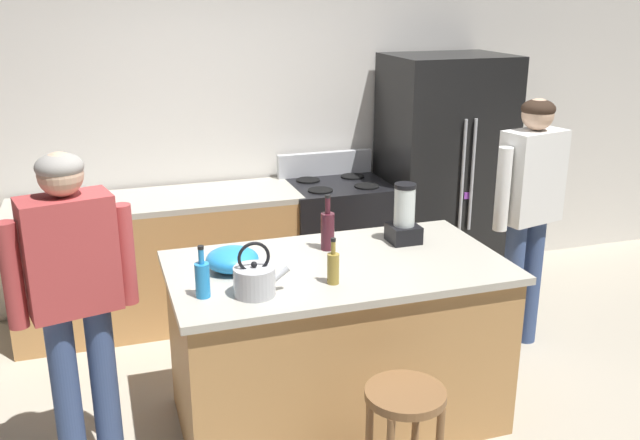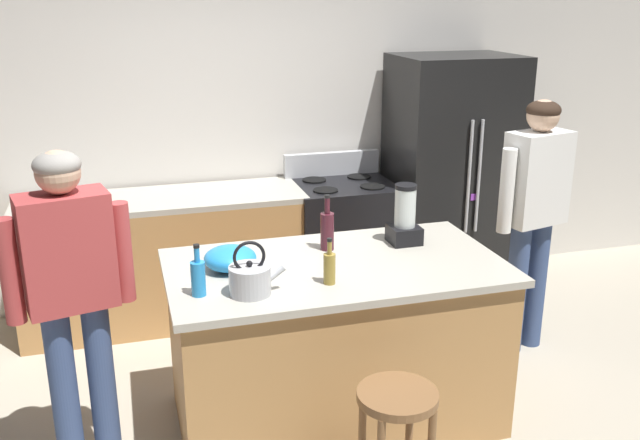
# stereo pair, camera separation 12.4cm
# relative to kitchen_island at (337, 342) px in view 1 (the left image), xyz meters

# --- Properties ---
(ground_plane) EXTENTS (14.00, 14.00, 0.00)m
(ground_plane) POSITION_rel_kitchen_island_xyz_m (0.00, 0.00, -0.47)
(ground_plane) COLOR #B2A893
(back_wall) EXTENTS (8.00, 0.10, 2.70)m
(back_wall) POSITION_rel_kitchen_island_xyz_m (0.00, 1.95, 0.88)
(back_wall) COLOR silver
(back_wall) RESTS_ON ground_plane
(kitchen_island) EXTENTS (1.78, 0.98, 0.93)m
(kitchen_island) POSITION_rel_kitchen_island_xyz_m (0.00, 0.00, 0.00)
(kitchen_island) COLOR #B7844C
(kitchen_island) RESTS_ON ground_plane
(back_counter_run) EXTENTS (2.00, 0.64, 0.93)m
(back_counter_run) POSITION_rel_kitchen_island_xyz_m (-0.80, 1.55, -0.00)
(back_counter_run) COLOR #B7844C
(back_counter_run) RESTS_ON ground_plane
(refrigerator) EXTENTS (0.90, 0.73, 1.86)m
(refrigerator) POSITION_rel_kitchen_island_xyz_m (1.41, 1.50, 0.46)
(refrigerator) COLOR black
(refrigerator) RESTS_ON ground_plane
(stove_range) EXTENTS (0.76, 0.65, 1.11)m
(stove_range) POSITION_rel_kitchen_island_xyz_m (0.53, 1.52, 0.01)
(stove_range) COLOR black
(stove_range) RESTS_ON ground_plane
(person_by_island_left) EXTENTS (0.59, 0.31, 1.65)m
(person_by_island_left) POSITION_rel_kitchen_island_xyz_m (-1.32, -0.08, 0.53)
(person_by_island_left) COLOR #384C7A
(person_by_island_left) RESTS_ON ground_plane
(person_by_sink_right) EXTENTS (0.59, 0.31, 1.68)m
(person_by_sink_right) POSITION_rel_kitchen_island_xyz_m (1.47, 0.44, 0.55)
(person_by_sink_right) COLOR #384C7A
(person_by_sink_right) RESTS_ON ground_plane
(bar_stool) EXTENTS (0.36, 0.36, 0.65)m
(bar_stool) POSITION_rel_kitchen_island_xyz_m (0.02, -0.83, 0.04)
(bar_stool) COLOR brown
(bar_stool) RESTS_ON ground_plane
(blender_appliance) EXTENTS (0.17, 0.17, 0.35)m
(blender_appliance) POSITION_rel_kitchen_island_xyz_m (0.47, 0.20, 0.61)
(blender_appliance) COLOR black
(blender_appliance) RESTS_ON kitchen_island
(bottle_vinegar) EXTENTS (0.06, 0.06, 0.24)m
(bottle_vinegar) POSITION_rel_kitchen_island_xyz_m (-0.11, -0.24, 0.55)
(bottle_vinegar) COLOR olive
(bottle_vinegar) RESTS_ON kitchen_island
(bottle_soda) EXTENTS (0.07, 0.07, 0.26)m
(bottle_soda) POSITION_rel_kitchen_island_xyz_m (-0.74, -0.20, 0.56)
(bottle_soda) COLOR #268CD8
(bottle_soda) RESTS_ON kitchen_island
(bottle_wine) EXTENTS (0.08, 0.08, 0.32)m
(bottle_wine) POSITION_rel_kitchen_island_xyz_m (0.02, 0.22, 0.58)
(bottle_wine) COLOR #471923
(bottle_wine) RESTS_ON kitchen_island
(mixing_bowl) EXTENTS (0.27, 0.27, 0.12)m
(mixing_bowl) POSITION_rel_kitchen_island_xyz_m (-0.55, 0.08, 0.53)
(mixing_bowl) COLOR #268CD8
(mixing_bowl) RESTS_ON kitchen_island
(tea_kettle) EXTENTS (0.28, 0.20, 0.27)m
(tea_kettle) POSITION_rel_kitchen_island_xyz_m (-0.51, -0.25, 0.54)
(tea_kettle) COLOR #B7BABF
(tea_kettle) RESTS_ON kitchen_island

